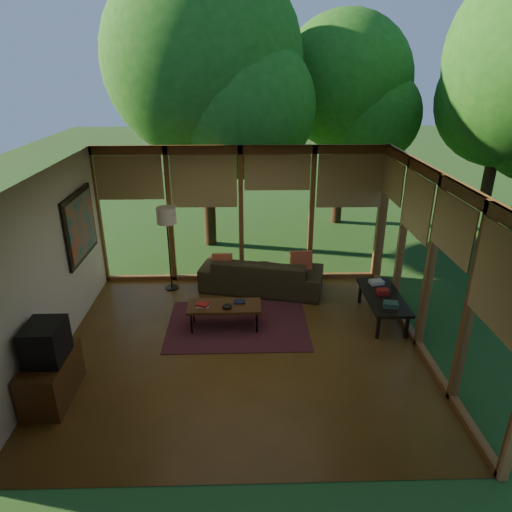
{
  "coord_description": "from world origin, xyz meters",
  "views": [
    {
      "loc": [
        0.05,
        -5.98,
        4.05
      ],
      "look_at": [
        0.24,
        0.7,
        1.25
      ],
      "focal_mm": 32.0,
      "sensor_mm": 36.0,
      "label": 1
    }
  ],
  "objects_px": {
    "coffee_table": "(224,307)",
    "side_console": "(383,298)",
    "television": "(46,342)",
    "floor_lamp": "(167,220)",
    "media_cabinet": "(52,378)",
    "sofa": "(262,273)"
  },
  "relations": [
    {
      "from": "coffee_table",
      "to": "side_console",
      "type": "height_order",
      "value": "side_console"
    },
    {
      "from": "television",
      "to": "floor_lamp",
      "type": "distance_m",
      "value": 3.37
    },
    {
      "from": "media_cabinet",
      "to": "coffee_table",
      "type": "distance_m",
      "value": 2.75
    },
    {
      "from": "side_console",
      "to": "floor_lamp",
      "type": "bearing_deg",
      "value": 161.33
    },
    {
      "from": "floor_lamp",
      "to": "side_console",
      "type": "height_order",
      "value": "floor_lamp"
    },
    {
      "from": "television",
      "to": "side_console",
      "type": "distance_m",
      "value": 5.22
    },
    {
      "from": "media_cabinet",
      "to": "floor_lamp",
      "type": "relative_size",
      "value": 0.61
    },
    {
      "from": "floor_lamp",
      "to": "coffee_table",
      "type": "xyz_separation_m",
      "value": [
        1.09,
        -1.48,
        -1.01
      ]
    },
    {
      "from": "floor_lamp",
      "to": "media_cabinet",
      "type": "bearing_deg",
      "value": -109.2
    },
    {
      "from": "television",
      "to": "floor_lamp",
      "type": "height_order",
      "value": "floor_lamp"
    },
    {
      "from": "media_cabinet",
      "to": "television",
      "type": "relative_size",
      "value": 1.82
    },
    {
      "from": "coffee_table",
      "to": "side_console",
      "type": "xyz_separation_m",
      "value": [
        2.68,
        0.21,
        0.02
      ]
    },
    {
      "from": "coffee_table",
      "to": "sofa",
      "type": "bearing_deg",
      "value": 64.45
    },
    {
      "from": "media_cabinet",
      "to": "floor_lamp",
      "type": "height_order",
      "value": "floor_lamp"
    },
    {
      "from": "sofa",
      "to": "side_console",
      "type": "relative_size",
      "value": 1.65
    },
    {
      "from": "media_cabinet",
      "to": "television",
      "type": "xyz_separation_m",
      "value": [
        0.02,
        0.0,
        0.55
      ]
    },
    {
      "from": "media_cabinet",
      "to": "television",
      "type": "distance_m",
      "value": 0.55
    },
    {
      "from": "sofa",
      "to": "coffee_table",
      "type": "relative_size",
      "value": 1.93
    },
    {
      "from": "media_cabinet",
      "to": "coffee_table",
      "type": "xyz_separation_m",
      "value": [
        2.19,
        1.67,
        0.09
      ]
    },
    {
      "from": "coffee_table",
      "to": "side_console",
      "type": "bearing_deg",
      "value": 4.38
    },
    {
      "from": "television",
      "to": "coffee_table",
      "type": "distance_m",
      "value": 2.77
    },
    {
      "from": "television",
      "to": "side_console",
      "type": "bearing_deg",
      "value": 21.1
    }
  ]
}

